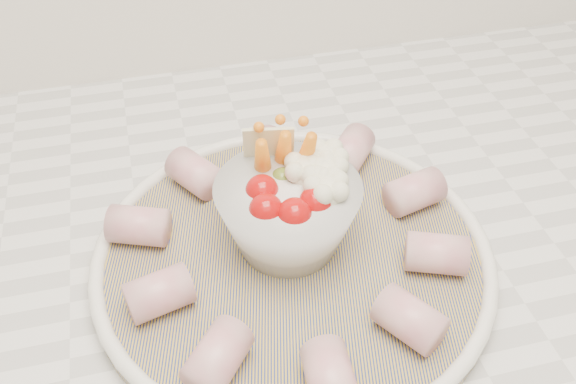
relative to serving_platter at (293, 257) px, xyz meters
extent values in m
cube|color=silver|center=(-0.12, 0.02, -0.03)|extent=(2.04, 0.62, 0.04)
cylinder|color=navy|center=(0.00, 0.00, 0.00)|extent=(0.38, 0.38, 0.01)
torus|color=white|center=(0.00, 0.00, 0.00)|extent=(0.32, 0.32, 0.01)
sphere|color=#AD0B0B|center=(-0.02, 0.00, 0.06)|extent=(0.03, 0.03, 0.03)
sphere|color=#AD0B0B|center=(0.00, -0.01, 0.06)|extent=(0.03, 0.03, 0.03)
sphere|color=#AD0B0B|center=(0.02, -0.01, 0.06)|extent=(0.03, 0.03, 0.03)
sphere|color=#AD0B0B|center=(-0.02, 0.02, 0.06)|extent=(0.03, 0.03, 0.03)
sphere|color=#587326|center=(0.00, 0.03, 0.06)|extent=(0.02, 0.02, 0.02)
cone|color=orange|center=(-0.01, 0.04, 0.07)|extent=(0.02, 0.04, 0.06)
cone|color=orange|center=(0.00, 0.04, 0.07)|extent=(0.02, 0.04, 0.06)
cone|color=orange|center=(0.02, 0.04, 0.07)|extent=(0.02, 0.04, 0.06)
sphere|color=#EBE9CB|center=(0.03, 0.02, 0.06)|extent=(0.03, 0.03, 0.03)
sphere|color=#EBE9CB|center=(0.03, 0.00, 0.06)|extent=(0.03, 0.03, 0.03)
sphere|color=#EBE9CB|center=(0.04, 0.04, 0.06)|extent=(0.03, 0.03, 0.03)
sphere|color=#EBE9CB|center=(0.02, 0.03, 0.06)|extent=(0.03, 0.03, 0.03)
cube|color=beige|center=(-0.01, 0.05, 0.07)|extent=(0.04, 0.02, 0.04)
cylinder|color=#BB5567|center=(0.10, -0.04, 0.02)|extent=(0.05, 0.05, 0.03)
cylinder|color=#BB5567|center=(0.11, 0.03, 0.02)|extent=(0.05, 0.04, 0.03)
cylinder|color=#BB5567|center=(0.08, 0.10, 0.02)|extent=(0.05, 0.06, 0.03)
cylinder|color=#BB5567|center=(0.01, 0.11, 0.02)|extent=(0.03, 0.05, 0.03)
cylinder|color=#BB5567|center=(-0.06, 0.10, 0.02)|extent=(0.05, 0.06, 0.03)
cylinder|color=#BB5567|center=(-0.12, 0.05, 0.02)|extent=(0.05, 0.05, 0.03)
cylinder|color=#BB5567|center=(-0.11, -0.03, 0.02)|extent=(0.05, 0.04, 0.03)
cylinder|color=#BB5567|center=(-0.07, -0.09, 0.02)|extent=(0.05, 0.06, 0.03)
cylinder|color=#BB5567|center=(-0.01, -0.12, 0.02)|extent=(0.03, 0.05, 0.03)
cylinder|color=#BB5567|center=(0.06, -0.09, 0.02)|extent=(0.05, 0.06, 0.03)
camera|label=1|loc=(-0.09, -0.34, 0.38)|focal=40.00mm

